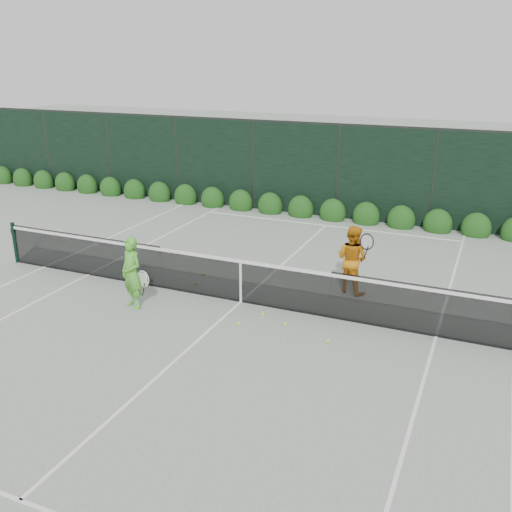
% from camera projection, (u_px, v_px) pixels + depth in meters
% --- Properties ---
extents(ground, '(80.00, 80.00, 0.00)m').
position_uv_depth(ground, '(241.00, 302.00, 12.44)').
color(ground, gray).
rests_on(ground, ground).
extents(tennis_net, '(12.90, 0.10, 1.07)m').
position_uv_depth(tennis_net, '(240.00, 279.00, 12.27)').
color(tennis_net, black).
rests_on(tennis_net, ground).
extents(player_woman, '(0.68, 0.56, 1.56)m').
position_uv_depth(player_woman, '(132.00, 273.00, 11.94)').
color(player_woman, '#56B936').
rests_on(player_woman, ground).
extents(player_man, '(0.96, 0.80, 1.56)m').
position_uv_depth(player_man, '(352.00, 259.00, 12.73)').
color(player_man, orange).
rests_on(player_man, ground).
extents(court_lines, '(11.03, 23.83, 0.01)m').
position_uv_depth(court_lines, '(241.00, 302.00, 12.44)').
color(court_lines, white).
rests_on(court_lines, ground).
extents(windscreen_fence, '(32.00, 21.07, 3.06)m').
position_uv_depth(windscreen_fence, '(173.00, 280.00, 9.59)').
color(windscreen_fence, black).
rests_on(windscreen_fence, ground).
extents(hedge_row, '(31.66, 0.65, 0.94)m').
position_uv_depth(hedge_row, '(333.00, 213.00, 18.55)').
color(hedge_row, '#10390F').
rests_on(hedge_row, ground).
extents(tennis_balls, '(4.81, 2.19, 0.07)m').
position_uv_depth(tennis_balls, '(233.00, 303.00, 12.28)').
color(tennis_balls, '#C4F436').
rests_on(tennis_balls, ground).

